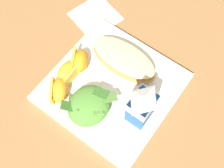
{
  "coord_description": "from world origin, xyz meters",
  "views": [
    {
      "loc": [
        0.21,
        0.16,
        0.61
      ],
      "look_at": [
        0.0,
        0.0,
        0.03
      ],
      "focal_mm": 44.9,
      "sensor_mm": 36.0,
      "label": 1
    }
  ],
  "objects": [
    {
      "name": "white_plate",
      "position": [
        0.0,
        0.0,
        0.01
      ],
      "size": [
        0.28,
        0.28,
        0.02
      ],
      "primitive_type": "cube",
      "color": "white",
      "rests_on": "ground"
    },
    {
      "name": "green_salad_pile",
      "position": [
        0.08,
        -0.01,
        0.04
      ],
      "size": [
        0.11,
        0.1,
        0.04
      ],
      "color": "#4C8433",
      "rests_on": "white_plate"
    },
    {
      "name": "orange_wedge_middle",
      "position": [
        0.04,
        -0.1,
        0.04
      ],
      "size": [
        0.06,
        0.04,
        0.04
      ],
      "color": "orange",
      "rests_on": "white_plate"
    },
    {
      "name": "milk_carton",
      "position": [
        0.02,
        0.09,
        0.08
      ],
      "size": [
        0.06,
        0.04,
        0.11
      ],
      "color": "#23569E",
      "rests_on": "white_plate"
    },
    {
      "name": "paper_napkin",
      "position": [
        -0.14,
        -0.16,
        0.0
      ],
      "size": [
        0.14,
        0.14,
        0.0
      ],
      "primitive_type": "cube",
      "rotation": [
        0.0,
        0.0,
        -0.27
      ],
      "color": "white",
      "rests_on": "ground"
    },
    {
      "name": "orange_wedge_rear",
      "position": [
        0.09,
        -0.08,
        0.04
      ],
      "size": [
        0.07,
        0.06,
        0.04
      ],
      "color": "orange",
      "rests_on": "white_plate"
    },
    {
      "name": "ground",
      "position": [
        0.0,
        0.0,
        0.0
      ],
      "size": [
        3.0,
        3.0,
        0.0
      ],
      "primitive_type": "plane",
      "color": "olive"
    },
    {
      "name": "cheesy_pizza_bread",
      "position": [
        -0.06,
        -0.01,
        0.03
      ],
      "size": [
        0.08,
        0.17,
        0.04
      ],
      "color": "#B77F42",
      "rests_on": "white_plate"
    },
    {
      "name": "orange_wedge_front",
      "position": [
        0.0,
        -0.09,
        0.04
      ],
      "size": [
        0.07,
        0.06,
        0.04
      ],
      "color": "orange",
      "rests_on": "white_plate"
    }
  ]
}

